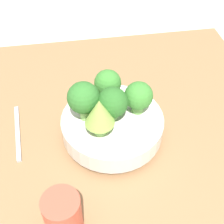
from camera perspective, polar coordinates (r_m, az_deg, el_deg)
ground_plane at (r=0.77m, az=0.16°, el=-6.67°), size 6.00×6.00×0.00m
table at (r=0.75m, az=0.16°, el=-5.77°), size 0.86×0.86×0.04m
bowl at (r=0.72m, az=0.00°, el=-2.54°), size 0.23×0.23×0.06m
romanesco_piece_near at (r=0.63m, az=-2.30°, el=-0.28°), size 0.06×0.06×0.09m
broccoli_floret_back at (r=0.69m, az=4.88°, el=2.84°), size 0.06×0.06×0.08m
broccoli_floret_left at (r=0.71m, az=-0.90°, el=5.16°), size 0.06×0.06×0.08m
broccoli_floret_front at (r=0.66m, az=-5.25°, el=2.48°), size 0.07×0.07×0.10m
broccoli_floret_center at (r=0.66m, az=-0.00°, el=1.66°), size 0.07×0.07×0.08m
cup at (r=0.58m, az=-8.90°, el=-18.29°), size 0.07×0.07×0.10m
fork at (r=0.78m, az=-16.86°, el=-3.56°), size 0.17×0.02×0.01m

